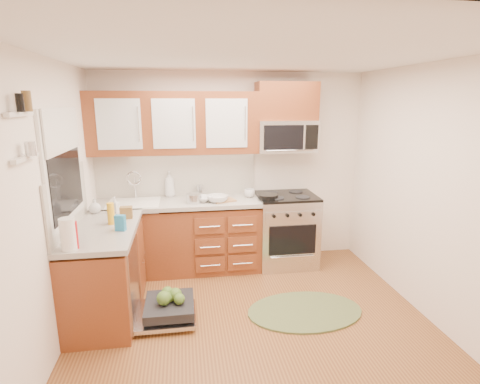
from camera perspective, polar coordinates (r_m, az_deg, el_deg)
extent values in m
plane|color=brown|center=(3.84, 2.40, -20.09)|extent=(3.50, 3.50, 0.00)
plane|color=white|center=(3.22, 2.87, 20.18)|extent=(3.50, 3.50, 0.00)
cube|color=white|center=(5.00, -1.31, 3.48)|extent=(3.50, 0.04, 2.50)
cube|color=white|center=(1.76, 14.34, -17.00)|extent=(3.50, 0.04, 2.50)
cube|color=white|center=(3.44, -27.35, -2.80)|extent=(0.04, 3.50, 2.50)
cube|color=white|center=(4.03, 27.80, -0.61)|extent=(0.04, 3.50, 2.50)
cube|color=brown|center=(4.89, -9.31, -6.98)|extent=(2.05, 0.60, 0.85)
cube|color=brown|center=(4.12, -19.74, -11.72)|extent=(0.60, 1.25, 0.85)
cube|color=#A6A098|center=(4.74, -9.53, -1.63)|extent=(2.07, 0.64, 0.05)
cube|color=#A6A098|center=(3.94, -20.15, -5.45)|extent=(0.64, 1.27, 0.05)
cube|color=#BCB5A9|center=(4.95, -9.64, 2.72)|extent=(2.05, 0.02, 0.57)
cube|color=#BCB5A9|center=(3.93, -24.73, -1.22)|extent=(0.02, 1.25, 0.57)
cube|color=brown|center=(4.89, 7.07, 13.57)|extent=(0.76, 0.35, 0.47)
cube|color=white|center=(3.80, -25.48, 8.52)|extent=(0.02, 0.96, 0.40)
cube|color=white|center=(2.99, -30.58, 10.20)|extent=(0.04, 0.40, 0.03)
cube|color=white|center=(3.01, -29.90, 4.52)|extent=(0.04, 0.40, 0.03)
cylinder|color=black|center=(4.71, 4.28, -0.64)|extent=(0.27, 0.27, 0.05)
cylinder|color=silver|center=(4.60, -7.05, -0.96)|extent=(0.22, 0.22, 0.11)
cube|color=#9E7B48|center=(4.65, -2.44, -1.30)|extent=(0.31, 0.25, 0.02)
cylinder|color=silver|center=(4.92, -6.11, 0.24)|extent=(0.11, 0.11, 0.15)
cylinder|color=white|center=(3.43, -24.73, -5.85)|extent=(0.14, 0.14, 0.27)
cylinder|color=yellow|center=(3.98, -19.08, -3.13)|extent=(0.09, 0.09, 0.22)
cylinder|color=#B60F16|center=(3.44, -23.96, -6.03)|extent=(0.07, 0.07, 0.24)
cube|color=brown|center=(4.14, -16.94, -3.01)|extent=(0.13, 0.10, 0.13)
cube|color=teal|center=(3.77, -17.77, -4.51)|extent=(0.11, 0.08, 0.15)
imported|color=#999999|center=(4.66, -5.84, -1.05)|extent=(0.33, 0.33, 0.06)
imported|color=#999999|center=(4.62, -3.44, -1.02)|extent=(0.31, 0.31, 0.08)
imported|color=#999999|center=(4.83, 1.46, -0.17)|extent=(0.14, 0.14, 0.11)
imported|color=#999999|center=(4.93, -10.69, 1.22)|extent=(0.14, 0.15, 0.34)
imported|color=#999999|center=(4.40, -18.53, -1.83)|extent=(0.11, 0.11, 0.18)
imported|color=#999999|center=(4.44, -21.26, -1.99)|extent=(0.16, 0.16, 0.16)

